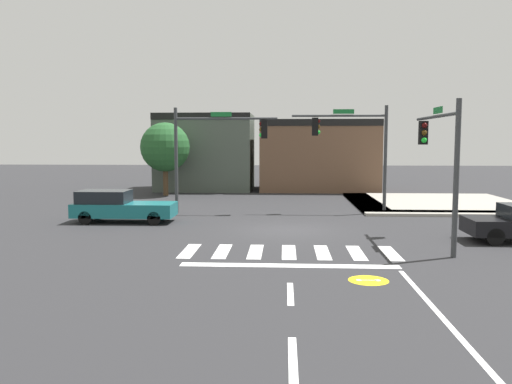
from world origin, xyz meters
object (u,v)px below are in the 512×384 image
object	(u,v)px
traffic_signal_southeast	(439,147)
traffic_signal_northeast	(353,140)
roadside_tree	(165,147)
car_teal	(119,206)
traffic_signal_northwest	(215,141)

from	to	relation	value
traffic_signal_southeast	traffic_signal_northeast	xyz separation A→B (m)	(-1.98, 8.83, 0.28)
traffic_signal_southeast	roadside_tree	distance (m)	22.01
traffic_signal_northeast	car_teal	world-z (taller)	traffic_signal_northeast
traffic_signal_northeast	roadside_tree	distance (m)	14.52
car_teal	traffic_signal_southeast	bearing A→B (deg)	-19.99
roadside_tree	traffic_signal_northeast	bearing A→B (deg)	-34.45
traffic_signal_southeast	traffic_signal_northeast	distance (m)	9.05
traffic_signal_southeast	traffic_signal_northeast	bearing A→B (deg)	12.62
traffic_signal_southeast	car_teal	xyz separation A→B (m)	(-13.42, 4.88, -2.85)
traffic_signal_northeast	traffic_signal_northwest	world-z (taller)	traffic_signal_northeast
traffic_signal_northeast	car_teal	size ratio (longest dim) A/B	1.21
car_teal	traffic_signal_northeast	bearing A→B (deg)	19.00
traffic_signal_southeast	roadside_tree	size ratio (longest dim) A/B	1.04
traffic_signal_southeast	traffic_signal_northwest	size ratio (longest dim) A/B	0.95
traffic_signal_southeast	traffic_signal_northeast	world-z (taller)	traffic_signal_northeast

